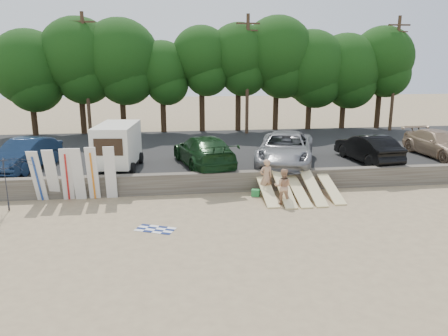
{
  "coord_description": "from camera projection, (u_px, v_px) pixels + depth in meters",
  "views": [
    {
      "loc": [
        -4.17,
        -17.67,
        6.42
      ],
      "look_at": [
        -1.49,
        3.0,
        1.2
      ],
      "focal_mm": 35.0,
      "sensor_mm": 36.0,
      "label": 1
    }
  ],
  "objects": [
    {
      "name": "beach_towel",
      "position": [
        155.0,
        229.0,
        16.91
      ],
      "size": [
        1.98,
        1.98,
        0.0
      ],
      "primitive_type": "plane",
      "rotation": [
        0.0,
        0.0,
        -0.42
      ],
      "color": "white",
      "rests_on": "ground"
    },
    {
      "name": "surfboard_low_2",
      "position": [
        298.0,
        191.0,
        20.54
      ],
      "size": [
        0.56,
        2.93,
        0.79
      ],
      "primitive_type": "cube",
      "rotation": [
        0.24,
        0.0,
        0.0
      ],
      "color": "beige",
      "rests_on": "ground"
    },
    {
      "name": "surfboard_upright_1",
      "position": [
        52.0,
        175.0,
        20.01
      ],
      "size": [
        0.52,
        0.83,
        2.51
      ],
      "primitive_type": "cube",
      "rotation": [
        0.29,
        0.0,
        -0.03
      ],
      "color": "silver",
      "rests_on": "ground"
    },
    {
      "name": "surfboard_upright_4",
      "position": [
        93.0,
        173.0,
        20.17
      ],
      "size": [
        0.52,
        0.57,
        2.56
      ],
      "primitive_type": "cube",
      "rotation": [
        0.19,
        0.0,
        -0.04
      ],
      "color": "silver",
      "rests_on": "ground"
    },
    {
      "name": "surfboard_low_4",
      "position": [
        330.0,
        187.0,
        20.94
      ],
      "size": [
        0.56,
        2.91,
        0.89
      ],
      "primitive_type": "cube",
      "rotation": [
        0.28,
        0.0,
        0.0
      ],
      "color": "beige",
      "rests_on": "ground"
    },
    {
      "name": "gear_bag",
      "position": [
        300.0,
        190.0,
        21.64
      ],
      "size": [
        0.36,
        0.33,
        0.22
      ],
      "primitive_type": "cube",
      "rotation": [
        0.0,
        0.0,
        0.29
      ],
      "color": "orange",
      "rests_on": "ground"
    },
    {
      "name": "surfboard_upright_5",
      "position": [
        110.0,
        173.0,
        20.27
      ],
      "size": [
        0.51,
        0.52,
        2.57
      ],
      "primitive_type": "cube",
      "rotation": [
        0.18,
        0.0,
        0.02
      ],
      "color": "silver",
      "rests_on": "ground"
    },
    {
      "name": "surfboard_upright_3",
      "position": [
        78.0,
        174.0,
        20.02
      ],
      "size": [
        0.54,
        0.65,
        2.55
      ],
      "primitive_type": "cube",
      "rotation": [
        0.22,
        0.0,
        -0.06
      ],
      "color": "silver",
      "rests_on": "ground"
    },
    {
      "name": "treeline",
      "position": [
        213.0,
        61.0,
        34.37
      ],
      "size": [
        33.23,
        6.13,
        9.12
      ],
      "color": "#382616",
      "rests_on": "parking_lot"
    },
    {
      "name": "surfboard_low_1",
      "position": [
        284.0,
        189.0,
        20.37
      ],
      "size": [
        0.56,
        2.85,
        1.07
      ],
      "primitive_type": "cube",
      "rotation": [
        0.34,
        0.0,
        0.0
      ],
      "color": "beige",
      "rests_on": "ground"
    },
    {
      "name": "utility_poles",
      "position": [
        247.0,
        72.0,
        33.4
      ],
      "size": [
        25.8,
        0.26,
        9.0
      ],
      "color": "#473321",
      "rests_on": "parking_lot"
    },
    {
      "name": "car_3",
      "position": [
        368.0,
        148.0,
        24.81
      ],
      "size": [
        2.25,
        4.98,
        1.59
      ],
      "primitive_type": "imported",
      "rotation": [
        0.0,
        0.0,
        3.26
      ],
      "color": "black",
      "rests_on": "parking_lot"
    },
    {
      "name": "beachgoer_b",
      "position": [
        283.0,
        186.0,
        19.74
      ],
      "size": [
        0.95,
        0.83,
        1.64
      ],
      "primitive_type": "imported",
      "rotation": [
        0.0,
        0.0,
        2.83
      ],
      "color": "tan",
      "rests_on": "ground"
    },
    {
      "name": "beachgoer_a",
      "position": [
        266.0,
        177.0,
        20.92
      ],
      "size": [
        0.72,
        0.54,
        1.8
      ],
      "primitive_type": "imported",
      "rotation": [
        0.0,
        0.0,
        3.32
      ],
      "color": "tan",
      "rests_on": "ground"
    },
    {
      "name": "car_4",
      "position": [
        440.0,
        144.0,
        26.2
      ],
      "size": [
        2.57,
        5.44,
        1.53
      ],
      "primitive_type": "imported",
      "rotation": [
        0.0,
        0.0,
        0.08
      ],
      "color": "#A18366",
      "rests_on": "parking_lot"
    },
    {
      "name": "car_2",
      "position": [
        285.0,
        149.0,
        24.2
      ],
      "size": [
        4.82,
        6.94,
        1.76
      ],
      "primitive_type": "imported",
      "rotation": [
        0.0,
        0.0,
        -0.33
      ],
      "color": "gray",
      "rests_on": "parking_lot"
    },
    {
      "name": "surfboard_upright_0",
      "position": [
        37.0,
        176.0,
        19.79
      ],
      "size": [
        0.58,
        0.89,
        2.49
      ],
      "primitive_type": "cube",
      "rotation": [
        0.31,
        0.0,
        -0.1
      ],
      "color": "silver",
      "rests_on": "ground"
    },
    {
      "name": "surfboard_low_3",
      "position": [
        313.0,
        187.0,
        20.6
      ],
      "size": [
        0.56,
        2.86,
        1.05
      ],
      "primitive_type": "cube",
      "rotation": [
        0.33,
        0.0,
        0.0
      ],
      "color": "beige",
      "rests_on": "ground"
    },
    {
      "name": "ground",
      "position": [
        267.0,
        210.0,
        19.08
      ],
      "size": [
        120.0,
        120.0,
        0.0
      ],
      "primitive_type": "plane",
      "color": "tan",
      "rests_on": "ground"
    },
    {
      "name": "beach_umbrella",
      "position": [
        6.0,
        184.0,
        18.79
      ],
      "size": [
        3.42,
        3.45,
        2.4
      ],
      "primitive_type": "imported",
      "rotation": [
        0.0,
        0.0,
        3.52
      ],
      "color": "black",
      "rests_on": "ground"
    },
    {
      "name": "cooler",
      "position": [
        256.0,
        193.0,
        21.0
      ],
      "size": [
        0.45,
        0.4,
        0.32
      ],
      "primitive_type": "cube",
      "rotation": [
        0.0,
        0.0,
        -0.31
      ],
      "color": "green",
      "rests_on": "ground"
    },
    {
      "name": "car_0",
      "position": [
        25.0,
        154.0,
        23.09
      ],
      "size": [
        2.96,
        5.21,
        1.63
      ],
      "primitive_type": "imported",
      "rotation": [
        0.0,
        0.0,
        -0.27
      ],
      "color": "#122440",
      "rests_on": "parking_lot"
    },
    {
      "name": "parking_lot",
      "position": [
        232.0,
        153.0,
        29.09
      ],
      "size": [
        44.0,
        14.5,
        0.7
      ],
      "primitive_type": "cube",
      "color": "#282828",
      "rests_on": "ground"
    },
    {
      "name": "seawall",
      "position": [
        254.0,
        181.0,
        21.84
      ],
      "size": [
        44.0,
        0.5,
        1.0
      ],
      "primitive_type": "cube",
      "color": "#6B6356",
      "rests_on": "ground"
    },
    {
      "name": "car_1",
      "position": [
        204.0,
        151.0,
        23.8
      ],
      "size": [
        3.51,
        6.16,
        1.68
      ],
      "primitive_type": "imported",
      "rotation": [
        0.0,
        0.0,
        3.35
      ],
      "color": "black",
      "rests_on": "parking_lot"
    },
    {
      "name": "surfboard_low_0",
      "position": [
        267.0,
        190.0,
        20.55
      ],
      "size": [
        0.56,
        2.92,
        0.84
      ],
      "primitive_type": "cube",
      "rotation": [
        0.26,
        0.0,
        0.0
      ],
      "color": "beige",
      "rests_on": "ground"
    },
    {
      "name": "box_trailer",
      "position": [
        117.0,
        144.0,
        23.1
      ],
      "size": [
        2.51,
        3.96,
        2.39
      ],
      "rotation": [
        0.0,
        0.0,
        -0.12
      ],
      "color": "silver",
      "rests_on": "parking_lot"
    },
    {
      "name": "surfboard_upright_2",
      "position": [
        67.0,
        175.0,
        19.99
      ],
      "size": [
        0.6,
        0.72,
        2.55
      ],
      "primitive_type": "cube",
      "rotation": [
        0.23,
        0.0,
        0.17
      ],
      "color": "silver",
      "rests_on": "ground"
    }
  ]
}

